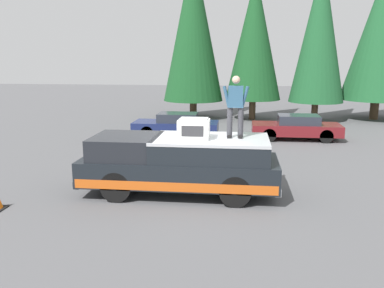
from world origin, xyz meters
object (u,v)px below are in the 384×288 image
Objects in this scene: person_on_truck_bed at (236,105)px; parked_car_maroon at (296,127)px; parked_car_navy at (176,125)px; pickup_truck at (180,164)px; compressor_unit at (194,129)px.

person_on_truck_bed reaches higher than parked_car_maroon.
parked_car_maroon is 1.00× the size of parked_car_navy.
compressor_unit is (-0.18, -0.42, 1.05)m from pickup_truck.
parked_car_navy is at bearing 9.59° from pickup_truck.
parked_car_maroon is at bearing -24.35° from compressor_unit.
parked_car_maroon is at bearing -89.89° from parked_car_navy.
person_on_truck_bed is 9.03m from parked_car_navy.
compressor_unit reaches higher than pickup_truck.
person_on_truck_bed reaches higher than compressor_unit.
parked_car_navy is at bearing 90.11° from parked_car_maroon.
compressor_unit is 9.53m from parked_car_maroon.
person_on_truck_bed reaches higher than pickup_truck.
person_on_truck_bed is 0.41× the size of parked_car_navy.
parked_car_navy is (-0.01, 5.73, 0.00)m from parked_car_maroon.
person_on_truck_bed is 0.41× the size of parked_car_maroon.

